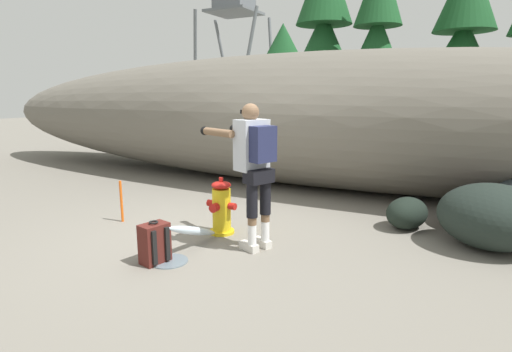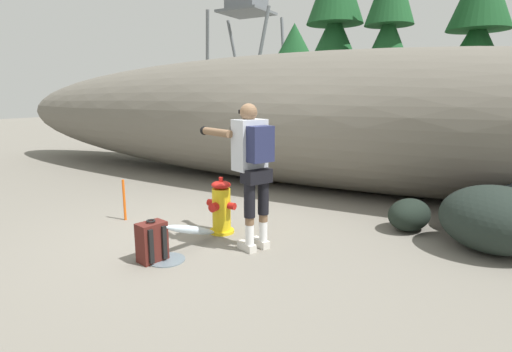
% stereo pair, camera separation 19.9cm
% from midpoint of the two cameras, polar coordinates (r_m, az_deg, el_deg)
% --- Properties ---
extents(ground_plane, '(56.00, 56.00, 0.04)m').
position_cam_midpoint_polar(ground_plane, '(5.44, -5.04, -8.10)').
color(ground_plane, slate).
extents(dirt_embankment, '(17.95, 3.20, 2.61)m').
position_cam_midpoint_polar(dirt_embankment, '(8.16, 8.96, 7.89)').
color(dirt_embankment, '#666056').
rests_on(dirt_embankment, ground_plane).
extents(fire_hydrant, '(0.42, 0.37, 0.75)m').
position_cam_midpoint_polar(fire_hydrant, '(5.30, -3.88, -4.50)').
color(fire_hydrant, gold).
rests_on(fire_hydrant, ground_plane).
extents(hydrant_water_jet, '(0.41, 1.11, 0.43)m').
position_cam_midpoint_polar(hydrant_water_jet, '(4.82, -8.51, -8.26)').
color(hydrant_water_jet, silver).
rests_on(hydrant_water_jet, ground_plane).
extents(utility_worker, '(1.04, 0.73, 1.70)m').
position_cam_midpoint_polar(utility_worker, '(4.62, 0.49, 2.51)').
color(utility_worker, beige).
rests_on(utility_worker, ground_plane).
extents(spare_backpack, '(0.33, 0.34, 0.47)m').
position_cam_midpoint_polar(spare_backpack, '(4.58, -13.36, -9.11)').
color(spare_backpack, '#511E19').
rests_on(spare_backpack, ground_plane).
extents(boulder_large, '(1.41, 1.33, 0.78)m').
position_cam_midpoint_polar(boulder_large, '(5.48, 31.72, -5.23)').
color(boulder_large, black).
rests_on(boulder_large, ground_plane).
extents(boulder_small, '(0.70, 0.79, 0.43)m').
position_cam_midpoint_polar(boulder_small, '(5.83, 21.82, -5.12)').
color(boulder_small, black).
rests_on(boulder_small, ground_plane).
extents(boulder_outlier, '(1.07, 1.08, 0.50)m').
position_cam_midpoint_polar(boulder_outlier, '(6.23, 29.37, -4.44)').
color(boulder_outlier, '#2D1B21').
rests_on(boulder_outlier, ground_plane).
extents(pine_tree_far_left, '(3.00, 3.00, 4.61)m').
position_cam_midpoint_polar(pine_tree_far_left, '(17.16, 5.71, 13.97)').
color(pine_tree_far_left, '#47331E').
rests_on(pine_tree_far_left, ground_plane).
extents(pine_tree_left, '(2.89, 2.89, 6.67)m').
position_cam_midpoint_polar(pine_tree_left, '(14.45, 11.42, 18.60)').
color(pine_tree_left, '#47331E').
rests_on(pine_tree_left, ground_plane).
extents(pine_tree_center, '(2.26, 2.26, 6.07)m').
position_cam_midpoint_polar(pine_tree_center, '(13.57, 18.62, 17.97)').
color(pine_tree_center, '#47331E').
rests_on(pine_tree_center, ground_plane).
extents(pine_tree_right, '(2.95, 2.95, 6.24)m').
position_cam_midpoint_polar(pine_tree_right, '(15.13, 29.13, 16.00)').
color(pine_tree_right, '#47331E').
rests_on(pine_tree_right, ground_plane).
extents(survey_stake, '(0.04, 0.04, 0.60)m').
position_cam_midpoint_polar(survey_stake, '(6.10, -17.30, -3.28)').
color(survey_stake, '#E55914').
rests_on(survey_stake, ground_plane).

